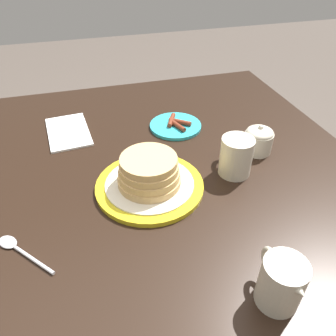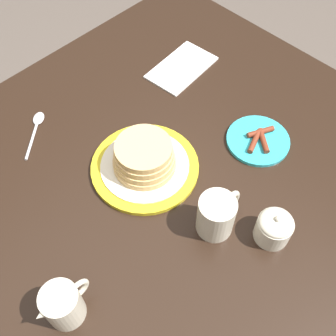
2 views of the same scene
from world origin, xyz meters
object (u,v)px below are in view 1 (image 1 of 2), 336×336
object	(u,v)px
coffee_mug	(235,155)
spoon	(16,248)
napkin	(68,132)
sugar_bowl	(259,139)
creamer_pitcher	(281,282)
side_plate_bacon	(176,125)
pancake_plate	(149,176)

from	to	relation	value
coffee_mug	spoon	distance (m)	0.52
napkin	coffee_mug	bearing A→B (deg)	-127.95
coffee_mug	sugar_bowl	bearing A→B (deg)	-56.69
coffee_mug	creamer_pitcher	world-z (taller)	creamer_pitcher
napkin	creamer_pitcher	bearing A→B (deg)	-154.06
side_plate_bacon	spoon	size ratio (longest dim) A/B	1.24
creamer_pitcher	sugar_bowl	xyz separation A→B (m)	(0.41, -0.18, -0.01)
pancake_plate	creamer_pitcher	world-z (taller)	creamer_pitcher
creamer_pitcher	spoon	xyz separation A→B (m)	(0.23, 0.43, -0.05)
pancake_plate	napkin	size ratio (longest dim) A/B	1.24
coffee_mug	napkin	xyz separation A→B (m)	(0.31, 0.40, -0.05)
side_plate_bacon	napkin	size ratio (longest dim) A/B	0.76
spoon	napkin	bearing A→B (deg)	-15.15
pancake_plate	napkin	world-z (taller)	pancake_plate
creamer_pitcher	sugar_bowl	world-z (taller)	creamer_pitcher
napkin	side_plate_bacon	bearing A→B (deg)	-100.38
side_plate_bacon	creamer_pitcher	distance (m)	0.60
sugar_bowl	pancake_plate	bearing A→B (deg)	101.57
coffee_mug	pancake_plate	bearing A→B (deg)	89.76
side_plate_bacon	sugar_bowl	size ratio (longest dim) A/B	1.91
spoon	coffee_mug	bearing A→B (deg)	-77.68
pancake_plate	spoon	xyz separation A→B (m)	(-0.11, 0.29, -0.03)
sugar_bowl	spoon	bearing A→B (deg)	106.22
sugar_bowl	coffee_mug	bearing A→B (deg)	123.31
pancake_plate	creamer_pitcher	bearing A→B (deg)	-157.93
sugar_bowl	napkin	xyz separation A→B (m)	(0.24, 0.50, -0.04)
side_plate_bacon	coffee_mug	xyz separation A→B (m)	(-0.25, -0.08, 0.04)
side_plate_bacon	spoon	bearing A→B (deg)	129.89
creamer_pitcher	napkin	xyz separation A→B (m)	(0.65, 0.32, -0.05)
side_plate_bacon	pancake_plate	bearing A→B (deg)	150.46
coffee_mug	spoon	world-z (taller)	coffee_mug
coffee_mug	napkin	world-z (taller)	coffee_mug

